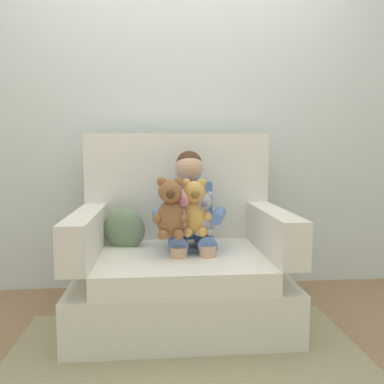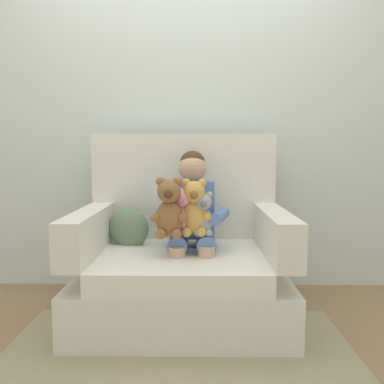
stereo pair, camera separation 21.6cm
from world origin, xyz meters
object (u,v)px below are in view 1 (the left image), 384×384
Objects in this scene: plush_grey at (203,215)px; plush_honey at (194,209)px; seated_child at (190,213)px; throw_pillow at (124,230)px; plush_brown at (170,210)px; plush_pink at (181,212)px; armchair at (180,261)px.

plush_honey is (-0.05, -0.00, 0.03)m from plush_grey.
seated_child is 0.42m from throw_pillow.
plush_pink is at bearing 63.72° from plush_brown.
plush_pink reaches higher than throw_pillow.
seated_child is at bearing 8.88° from armchair.
armchair is 4.86× the size of plush_grey.
throw_pillow is (-0.41, 0.23, -0.16)m from plush_honey.
plush_pink is 0.43m from throw_pillow.
plush_honey is 0.08m from plush_pink.
seated_child reaches higher than plush_brown.
throw_pillow is (-0.46, 0.23, -0.12)m from plush_grey.
plush_grey is 0.53m from throw_pillow.
plush_pink is (-0.12, 0.00, 0.01)m from plush_grey.
plush_honey is at bearing -4.52° from plush_pink.
plush_brown is (-0.14, -0.05, 0.01)m from plush_honey.
plush_brown is (-0.19, -0.05, 0.04)m from plush_grey.
throw_pillow is (-0.34, 0.11, 0.17)m from armchair.
plush_brown is (-0.06, -0.18, 0.34)m from armchair.
armchair is 0.39m from throw_pillow.
plush_grey is 0.06m from plush_honey.
armchair is 1.45× the size of seated_child.
seated_child is 2.98× the size of plush_pink.
armchair is at bearing -174.21° from seated_child.
plush_brown is 0.43m from throw_pillow.
plush_honey is 0.96× the size of plush_brown.
seated_child is at bearing 94.47° from plush_honey.
armchair reaches higher than plush_grey.
seated_child reaches higher than throw_pillow.
plush_grey is at bearing -1.30° from plush_pink.
throw_pillow is (-0.27, 0.28, -0.16)m from plush_brown.
seated_child is 0.14m from plush_pink.
plush_brown is (-0.12, -0.19, 0.05)m from seated_child.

